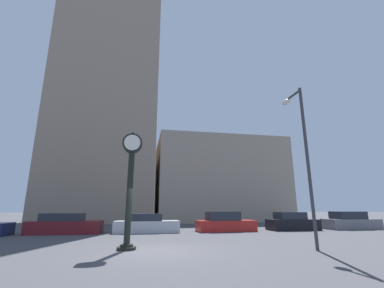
{
  "coord_description": "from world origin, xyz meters",
  "views": [
    {
      "loc": [
        -0.65,
        -11.26,
        1.69
      ],
      "look_at": [
        3.55,
        10.8,
        7.3
      ],
      "focal_mm": 24.0,
      "sensor_mm": 36.0,
      "label": 1
    }
  ],
  "objects": [
    {
      "name": "street_clock",
      "position": [
        -1.21,
        0.45,
        2.97
      ],
      "size": [
        0.88,
        0.8,
        5.12
      ],
      "color": "black",
      "rests_on": "ground_plane"
    },
    {
      "name": "car_red",
      "position": [
        5.55,
        8.1,
        0.59
      ],
      "size": [
        4.34,
        1.89,
        1.43
      ],
      "rotation": [
        0.0,
        0.0,
        0.02
      ],
      "color": "red",
      "rests_on": "ground_plane"
    },
    {
      "name": "car_silver",
      "position": [
        -0.29,
        8.19,
        0.55
      ],
      "size": [
        4.57,
        1.79,
        1.3
      ],
      "rotation": [
        0.0,
        0.0,
        -0.01
      ],
      "color": "#BCBCC1",
      "rests_on": "ground_plane"
    },
    {
      "name": "car_black",
      "position": [
        11.1,
        8.1,
        0.58
      ],
      "size": [
        3.86,
        1.85,
        1.38
      ],
      "rotation": [
        0.0,
        0.0,
        -0.02
      ],
      "color": "black",
      "rests_on": "ground_plane"
    },
    {
      "name": "ground_plane",
      "position": [
        0.0,
        0.0,
        0.0
      ],
      "size": [
        200.0,
        200.0,
        0.0
      ],
      "primitive_type": "plane",
      "color": "#424247"
    },
    {
      "name": "building_tall_tower",
      "position": [
        -5.84,
        24.0,
        20.17
      ],
      "size": [
        12.96,
        12.0,
        40.34
      ],
      "color": "gray",
      "rests_on": "ground_plane"
    },
    {
      "name": "car_maroon",
      "position": [
        -5.75,
        8.28,
        0.57
      ],
      "size": [
        4.78,
        2.1,
        1.34
      ],
      "rotation": [
        0.0,
        0.0,
        -0.06
      ],
      "color": "maroon",
      "rests_on": "ground_plane"
    },
    {
      "name": "car_grey",
      "position": [
        16.41,
        8.08,
        0.59
      ],
      "size": [
        4.36,
        1.98,
        1.41
      ],
      "rotation": [
        0.0,
        0.0,
        -0.03
      ],
      "color": "slate",
      "rests_on": "ground_plane"
    },
    {
      "name": "building_storefront_row",
      "position": [
        9.6,
        24.0,
        5.37
      ],
      "size": [
        16.81,
        12.0,
        10.74
      ],
      "color": "gray",
      "rests_on": "ground_plane"
    },
    {
      "name": "street_lamp_right",
      "position": [
        6.47,
        -0.9,
        4.71
      ],
      "size": [
        0.36,
        1.57,
        7.22
      ],
      "color": "#38383D",
      "rests_on": "ground_plane"
    }
  ]
}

